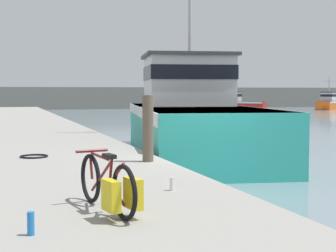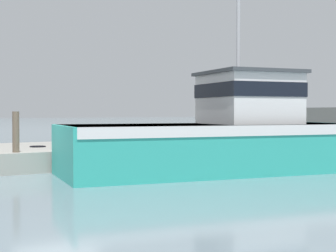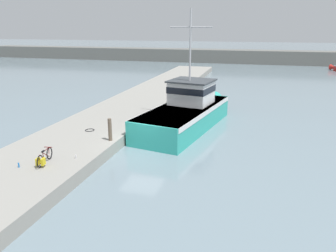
{
  "view_description": "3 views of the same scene",
  "coord_description": "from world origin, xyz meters",
  "px_view_note": "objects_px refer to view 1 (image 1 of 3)",
  "views": [
    {
      "loc": [
        -4.74,
        -11.28,
        2.23
      ],
      "look_at": [
        -0.4,
        1.97,
        1.29
      ],
      "focal_mm": 55.0,
      "sensor_mm": 36.0,
      "label": 1
    },
    {
      "loc": [
        15.99,
        -5.81,
        2.14
      ],
      "look_at": [
        0.15,
        4.19,
        1.62
      ],
      "focal_mm": 55.0,
      "sensor_mm": 36.0,
      "label": 2
    },
    {
      "loc": [
        6.96,
        -18.52,
        7.59
      ],
      "look_at": [
        1.79,
        -0.1,
        1.76
      ],
      "focal_mm": 35.0,
      "sensor_mm": 36.0,
      "label": 3
    }
  ],
  "objects_px": {
    "water_bottle_on_curb": "(31,224)",
    "boat_red_outer": "(329,103)",
    "boat_white_moored": "(235,103)",
    "water_bottle_by_bike": "(172,184)",
    "fishing_boat_main": "(192,118)",
    "bicycle_touring": "(111,187)",
    "mooring_post": "(148,128)"
  },
  "relations": [
    {
      "from": "water_bottle_on_curb",
      "to": "fishing_boat_main",
      "type": "bearing_deg",
      "value": 61.98
    },
    {
      "from": "fishing_boat_main",
      "to": "boat_white_moored",
      "type": "distance_m",
      "value": 43.8
    },
    {
      "from": "boat_white_moored",
      "to": "water_bottle_by_bike",
      "type": "height_order",
      "value": "boat_white_moored"
    },
    {
      "from": "fishing_boat_main",
      "to": "bicycle_touring",
      "type": "distance_m",
      "value": 12.1
    },
    {
      "from": "bicycle_touring",
      "to": "water_bottle_on_curb",
      "type": "height_order",
      "value": "bicycle_touring"
    },
    {
      "from": "water_bottle_by_bike",
      "to": "boat_white_moored",
      "type": "bearing_deg",
      "value": 63.48
    },
    {
      "from": "boat_red_outer",
      "to": "mooring_post",
      "type": "height_order",
      "value": "boat_red_outer"
    },
    {
      "from": "fishing_boat_main",
      "to": "boat_red_outer",
      "type": "xyz_separation_m",
      "value": [
        31.96,
        36.75,
        -0.5
      ]
    },
    {
      "from": "fishing_boat_main",
      "to": "boat_red_outer",
      "type": "relative_size",
      "value": 2.61
    },
    {
      "from": "bicycle_touring",
      "to": "boat_red_outer",
      "type": "bearing_deg",
      "value": 41.33
    },
    {
      "from": "water_bottle_on_curb",
      "to": "water_bottle_by_bike",
      "type": "height_order",
      "value": "water_bottle_on_curb"
    },
    {
      "from": "boat_white_moored",
      "to": "mooring_post",
      "type": "distance_m",
      "value": 51.23
    },
    {
      "from": "boat_white_moored",
      "to": "water_bottle_by_bike",
      "type": "bearing_deg",
      "value": -158.55
    },
    {
      "from": "boat_red_outer",
      "to": "fishing_boat_main",
      "type": "bearing_deg",
      "value": 109.59
    },
    {
      "from": "fishing_boat_main",
      "to": "water_bottle_on_curb",
      "type": "height_order",
      "value": "fishing_boat_main"
    },
    {
      "from": "water_bottle_on_curb",
      "to": "boat_red_outer",
      "type": "bearing_deg",
      "value": 51.74
    },
    {
      "from": "fishing_boat_main",
      "to": "water_bottle_by_bike",
      "type": "bearing_deg",
      "value": -101.94
    },
    {
      "from": "boat_red_outer",
      "to": "boat_white_moored",
      "type": "bearing_deg",
      "value": 50.51
    },
    {
      "from": "boat_red_outer",
      "to": "water_bottle_on_curb",
      "type": "bearing_deg",
      "value": 112.34
    },
    {
      "from": "fishing_boat_main",
      "to": "water_bottle_on_curb",
      "type": "xyz_separation_m",
      "value": [
        -6.18,
        -11.61,
        -0.44
      ]
    },
    {
      "from": "boat_white_moored",
      "to": "boat_red_outer",
      "type": "bearing_deg",
      "value": -52.12
    },
    {
      "from": "boat_red_outer",
      "to": "bicycle_touring",
      "type": "height_order",
      "value": "boat_red_outer"
    },
    {
      "from": "bicycle_touring",
      "to": "water_bottle_by_bike",
      "type": "relative_size",
      "value": 8.63
    },
    {
      "from": "boat_white_moored",
      "to": "bicycle_touring",
      "type": "relative_size",
      "value": 3.75
    },
    {
      "from": "fishing_boat_main",
      "to": "boat_white_moored",
      "type": "height_order",
      "value": "fishing_boat_main"
    },
    {
      "from": "fishing_boat_main",
      "to": "water_bottle_by_bike",
      "type": "distance_m",
      "value": 10.58
    },
    {
      "from": "fishing_boat_main",
      "to": "bicycle_touring",
      "type": "relative_size",
      "value": 7.44
    },
    {
      "from": "boat_white_moored",
      "to": "boat_red_outer",
      "type": "height_order",
      "value": "boat_white_moored"
    },
    {
      "from": "boat_red_outer",
      "to": "mooring_post",
      "type": "relative_size",
      "value": 3.51
    },
    {
      "from": "water_bottle_on_curb",
      "to": "mooring_post",
      "type": "bearing_deg",
      "value": 61.84
    },
    {
      "from": "boat_white_moored",
      "to": "bicycle_touring",
      "type": "xyz_separation_m",
      "value": [
        -25.42,
        -49.77,
        0.24
      ]
    },
    {
      "from": "bicycle_touring",
      "to": "water_bottle_on_curb",
      "type": "xyz_separation_m",
      "value": [
        -0.99,
        -0.68,
        -0.21
      ]
    }
  ]
}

